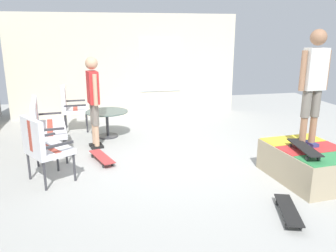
% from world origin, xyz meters
% --- Properties ---
extents(ground_plane, '(12.00, 12.00, 0.10)m').
position_xyz_m(ground_plane, '(0.00, 0.00, -0.05)').
color(ground_plane, '#A8A8A3').
extents(house_facade, '(0.23, 6.00, 2.68)m').
position_xyz_m(house_facade, '(3.80, 0.49, 1.34)').
color(house_facade, beige).
rests_on(house_facade, ground_plane).
extents(skate_ramp, '(1.46, 1.78, 0.51)m').
position_xyz_m(skate_ramp, '(-1.06, -1.85, 0.26)').
color(skate_ramp, tan).
rests_on(skate_ramp, ground_plane).
extents(patio_bench, '(1.31, 0.70, 1.02)m').
position_xyz_m(patio_bench, '(0.95, 2.30, 0.62)').
color(patio_bench, '#38383D').
rests_on(patio_bench, ground_plane).
extents(patio_chair_near_house, '(0.65, 0.58, 1.02)m').
position_xyz_m(patio_chair_near_house, '(2.53, 1.92, 0.61)').
color(patio_chair_near_house, '#38383D').
rests_on(patio_chair_near_house, ground_plane).
extents(patio_chair_by_wall, '(0.82, 0.80, 1.02)m').
position_xyz_m(patio_chair_by_wall, '(-0.32, 2.15, 0.61)').
color(patio_chair_by_wall, '#38383D').
rests_on(patio_chair_by_wall, ground_plane).
extents(patio_table, '(0.90, 0.90, 0.57)m').
position_xyz_m(patio_table, '(1.85, 1.13, 0.40)').
color(patio_table, '#38383D').
rests_on(patio_table, ground_plane).
extents(person_watching, '(0.47, 0.29, 1.77)m').
position_xyz_m(person_watching, '(1.19, 1.38, 1.04)').
color(person_watching, black).
rests_on(person_watching, ground_plane).
extents(person_skater, '(0.26, 0.48, 1.74)m').
position_xyz_m(person_skater, '(-0.95, -1.81, 1.53)').
color(person_skater, navy).
rests_on(person_skater, skate_ramp).
extents(skateboard_by_bench, '(0.82, 0.45, 0.10)m').
position_xyz_m(skateboard_by_bench, '(0.36, 1.29, 0.08)').
color(skateboard_by_bench, '#B23838').
rests_on(skateboard_by_bench, ground_plane).
extents(skateboard_spare, '(0.82, 0.44, 0.10)m').
position_xyz_m(skateboard_spare, '(-2.00, -0.92, 0.08)').
color(skateboard_spare, black).
rests_on(skateboard_spare, ground_plane).
extents(skateboard_on_ramp, '(0.82, 0.32, 0.10)m').
position_xyz_m(skateboard_on_ramp, '(-1.25, -1.57, 0.60)').
color(skateboard_on_ramp, black).
rests_on(skateboard_on_ramp, skate_ramp).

